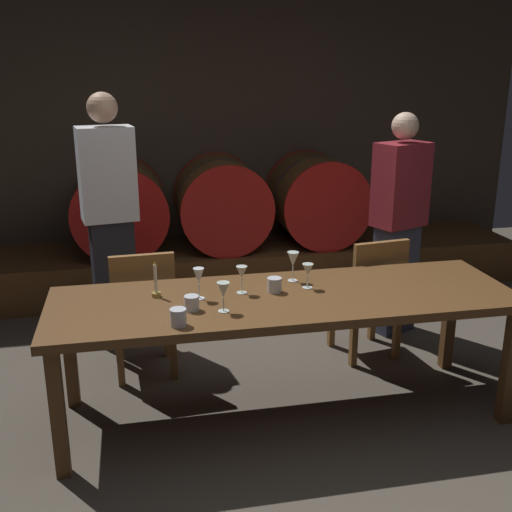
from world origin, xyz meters
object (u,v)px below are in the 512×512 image
Objects in this scene: wine_barrel_center at (221,203)px; wine_barrel_right at (316,199)px; chair_right at (371,292)px; candle_center at (156,287)px; guest_right at (398,224)px; cup_center at (192,303)px; wine_glass_center at (242,273)px; wine_glass_right at (293,260)px; chair_left at (143,308)px; cup_right at (274,285)px; dining_table at (285,307)px; guest_left at (110,219)px; wine_glass_left at (223,291)px; wine_glass_far_right at (308,271)px; wine_glass_far_left at (199,277)px; wine_barrel_left at (120,208)px; cup_left at (178,317)px.

wine_barrel_center and wine_barrel_right have the same top height.
chair_right is 1.59m from candle_center.
cup_center is (-1.66, -1.12, -0.07)m from guest_right.
wine_glass_center is 0.89× the size of wine_glass_right.
cup_right is at bearing 139.57° from chair_left.
cup_center is (-0.54, -0.11, 0.11)m from dining_table.
guest_left is (-0.98, 1.24, 0.26)m from dining_table.
wine_barrel_right is 5.01× the size of wine_glass_left.
wine_glass_far_right is at bearing 7.38° from cup_right.
chair_left is 0.60m from candle_center.
wine_glass_far_left reaches higher than wine_glass_center.
guest_left is 1.62m from wine_glass_far_right.
cup_center is (-0.51, -2.39, -0.00)m from wine_barrel_center.
wine_barrel_center is 1.71m from guest_right.
cup_right reaches higher than dining_table.
wine_barrel_right is at bearing 59.45° from cup_center.
wine_glass_far_right is at bearing -63.63° from wine_barrel_left.
chair_right is (0.77, 0.61, -0.19)m from dining_table.
wine_barrel_center is 2.28m from wine_glass_far_left.
wine_glass_left is 0.59m from wine_glass_far_right.
wine_barrel_right reaches higher than cup_right.
wine_glass_right is (1.03, -2.05, 0.09)m from wine_barrel_left.
wine_barrel_right reaches higher than chair_left.
chair_left is 1.05m from wine_glass_right.
wine_barrel_right reaches higher than wine_glass_center.
guest_right is (2.10, -0.24, -0.08)m from guest_left.
wine_barrel_center is 4.50× the size of wine_glass_right.
wine_glass_center is 0.56m from cup_left.
wine_barrel_left is at bearing -53.55° from guest_right.
guest_right reaches higher than chair_right.
wine_barrel_left reaches higher than wine_glass_far_right.
candle_center is at bearing 175.03° from cup_right.
wine_glass_left is at bearing -140.74° from wine_glass_right.
wine_barrel_left is at bearing 101.25° from wine_glass_far_left.
cup_left is at bearing -120.12° from wine_barrel_right.
wine_barrel_left is 9.62× the size of cup_right.
cup_center is (-0.06, -0.16, -0.09)m from wine_glass_far_left.
chair_right is at bearing 26.81° from guest_right.
cup_right is (-1.17, -0.94, -0.06)m from guest_right.
wine_glass_left is 0.29m from cup_left.
guest_left is 1.30m from wine_glass_far_left.
cup_left is at bearing -154.26° from dining_table.
guest_left is at bearing 128.36° from cup_right.
wine_barrel_center is at bearing -117.97° from chair_left.
wine_barrel_right is 2.12m from guest_left.
guest_right is 2.00m from cup_center.
wine_glass_far_right is (0.94, -0.54, 0.37)m from chair_left.
candle_center is 1.45× the size of wine_glass_far_right.
dining_table is 1.60m from guest_left.
chair_right is at bearing 38.19° from dining_table.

